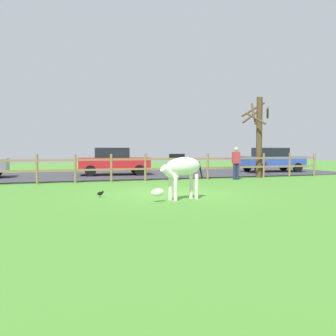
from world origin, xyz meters
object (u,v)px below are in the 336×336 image
(crow_on_grass, at_px, (100,193))
(parked_car_blue, at_px, (272,160))
(parked_car_red, at_px, (113,161))
(visitor_near_fence, at_px, (236,162))
(bare_tree, at_px, (259,134))
(zebra, at_px, (181,170))

(crow_on_grass, height_order, parked_car_blue, parked_car_blue)
(parked_car_blue, height_order, parked_car_red, same)
(crow_on_grass, xyz_separation_m, visitor_near_fence, (7.43, 4.64, 0.78))
(bare_tree, xyz_separation_m, crow_on_grass, (-9.25, -5.50, -2.23))
(parked_car_red, height_order, visitor_near_fence, visitor_near_fence)
(parked_car_blue, relative_size, parked_car_red, 1.00)
(zebra, height_order, parked_car_blue, parked_car_blue)
(zebra, bearing_deg, parked_car_blue, 45.51)
(zebra, relative_size, visitor_near_fence, 1.15)
(bare_tree, relative_size, zebra, 2.28)
(crow_on_grass, bearing_deg, parked_car_blue, 35.76)
(zebra, bearing_deg, crow_on_grass, 149.20)
(bare_tree, distance_m, zebra, 9.88)
(bare_tree, bearing_deg, visitor_near_fence, -154.66)
(bare_tree, bearing_deg, zebra, -135.43)
(parked_car_blue, bearing_deg, visitor_near_fence, -139.17)
(zebra, xyz_separation_m, parked_car_red, (-0.25, 10.57, -0.08))
(parked_car_blue, distance_m, parked_car_red, 10.33)
(parked_car_blue, distance_m, visitor_near_fence, 6.52)
(zebra, distance_m, parked_car_red, 10.57)
(crow_on_grass, height_order, parked_car_red, parked_car_red)
(bare_tree, relative_size, parked_car_blue, 1.05)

